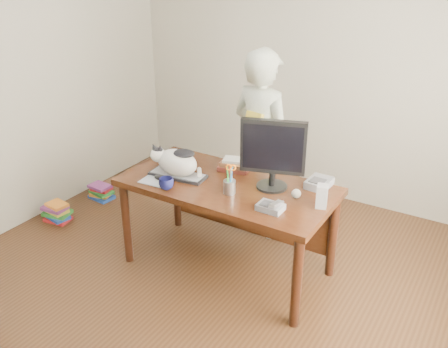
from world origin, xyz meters
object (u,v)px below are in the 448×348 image
at_px(coffee_mug, 166,184).
at_px(person, 262,145).
at_px(book_pile_b, 101,192).
at_px(speaker, 322,196).
at_px(calculator, 319,183).
at_px(desk, 233,197).
at_px(cat, 176,161).
at_px(monitor, 273,151).
at_px(pen_cup, 230,185).
at_px(keyboard, 178,175).
at_px(phone, 271,207).
at_px(mouse, 160,177).
at_px(baseball, 296,194).
at_px(book_pile_a, 57,212).
at_px(book_stack, 235,165).

xyz_separation_m(coffee_mug, person, (0.28, 0.98, 0.03)).
xyz_separation_m(coffee_mug, book_pile_b, (-1.38, 0.66, -0.72)).
distance_m(speaker, calculator, 0.32).
distance_m(desk, cat, 0.52).
relative_size(desk, monitor, 3.03).
height_order(pen_cup, person, person).
bearing_deg(keyboard, desk, 17.12).
height_order(coffee_mug, phone, coffee_mug).
bearing_deg(monitor, calculator, 18.46).
distance_m(cat, mouse, 0.17).
height_order(coffee_mug, calculator, coffee_mug).
distance_m(cat, speaker, 1.15).
distance_m(desk, coffee_mug, 0.55).
bearing_deg(keyboard, cat, -171.64).
distance_m(baseball, book_pile_a, 2.40).
height_order(cat, phone, cat).
distance_m(pen_cup, coffee_mug, 0.47).
distance_m(coffee_mug, calculator, 1.12).
bearing_deg(person, cat, 78.53).
bearing_deg(keyboard, book_pile_a, 178.66).
distance_m(desk, calculator, 0.67).
relative_size(desk, speaker, 9.84).
bearing_deg(coffee_mug, desk, 48.76).
distance_m(person, book_pile_a, 2.04).
bearing_deg(book_stack, book_pile_a, -175.92).
distance_m(baseball, person, 0.85).
xyz_separation_m(cat, calculator, (1.01, 0.40, -0.10)).
xyz_separation_m(keyboard, book_stack, (0.31, 0.34, 0.03)).
bearing_deg(calculator, pen_cup, -136.95).
height_order(cat, person, person).
bearing_deg(speaker, book_stack, 148.11).
bearing_deg(desk, monitor, 3.66).
xyz_separation_m(cat, phone, (0.87, -0.10, -0.10)).
bearing_deg(calculator, keyboard, -155.46).
bearing_deg(monitor, speaker, -28.12).
bearing_deg(book_pile_b, pen_cup, -14.66).
bearing_deg(book_pile_b, speaker, -7.53).
xyz_separation_m(monitor, book_pile_a, (-2.07, -0.30, -0.96)).
relative_size(cat, book_pile_a, 1.61).
relative_size(pen_cup, mouse, 2.28).
xyz_separation_m(mouse, book_pile_a, (-1.28, 0.01, -0.69)).
height_order(book_stack, person, person).
bearing_deg(cat, baseball, 3.17).
relative_size(phone, baseball, 2.64).
distance_m(desk, speaker, 0.77).
xyz_separation_m(cat, pen_cup, (0.50, -0.03, -0.06)).
bearing_deg(person, pen_cup, 113.88).
xyz_separation_m(pen_cup, calculator, (0.51, 0.43, -0.03)).
height_order(baseball, book_pile_b, baseball).
relative_size(mouse, baseball, 1.51).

